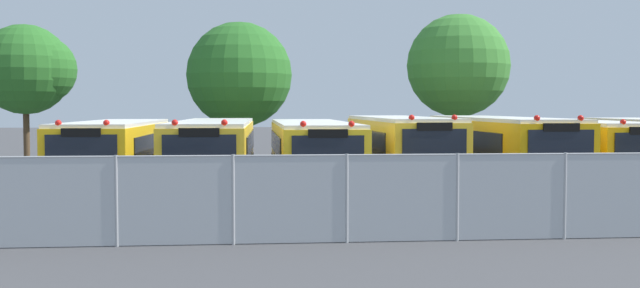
{
  "coord_description": "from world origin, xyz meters",
  "views": [
    {
      "loc": [
        -5.3,
        -25.7,
        2.91
      ],
      "look_at": [
        -2.96,
        0.0,
        1.6
      ],
      "focal_mm": 41.34,
      "sensor_mm": 36.0,
      "label": 1
    }
  ],
  "objects": [
    {
      "name": "school_bus_2",
      "position": [
        -3.26,
        0.02,
        1.33
      ],
      "size": [
        2.58,
        11.18,
        2.52
      ],
      "rotation": [
        0.0,
        0.0,
        3.15
      ],
      "color": "yellow",
      "rests_on": "ground_plane"
    },
    {
      "name": "school_bus_5",
      "position": [
        6.61,
        0.22,
        1.34
      ],
      "size": [
        2.63,
        9.69,
        2.53
      ],
      "rotation": [
        0.0,
        0.0,
        3.13
      ],
      "color": "#EAA80C",
      "rests_on": "ground_plane"
    },
    {
      "name": "ground_plane",
      "position": [
        0.0,
        0.0,
        0.0
      ],
      "size": [
        160.0,
        160.0,
        0.0
      ],
      "primitive_type": "plane",
      "color": "#424244"
    },
    {
      "name": "school_bus_3",
      "position": [
        -0.08,
        0.2,
        1.41
      ],
      "size": [
        2.57,
        9.73,
        2.68
      ],
      "rotation": [
        0.0,
        0.0,
        3.16
      ],
      "color": "yellow",
      "rests_on": "ground_plane"
    },
    {
      "name": "school_bus_1",
      "position": [
        -6.63,
        -0.18,
        1.35
      ],
      "size": [
        2.72,
        11.21,
        2.57
      ],
      "rotation": [
        0.0,
        0.0,
        3.12
      ],
      "color": "yellow",
      "rests_on": "ground_plane"
    },
    {
      "name": "tree_1",
      "position": [
        -5.83,
        10.29,
        4.56
      ],
      "size": [
        5.1,
        5.1,
        7.01
      ],
      "color": "#4C3823",
      "rests_on": "ground_plane"
    },
    {
      "name": "tree_0",
      "position": [
        -15.7,
        10.01,
        4.65
      ],
      "size": [
        4.47,
        4.22,
        6.77
      ],
      "color": "#4C3823",
      "rests_on": "ground_plane"
    },
    {
      "name": "tree_2",
      "position": [
        4.99,
        10.17,
        4.99
      ],
      "size": [
        5.09,
        5.09,
        7.5
      ],
      "color": "#4C3823",
      "rests_on": "ground_plane"
    },
    {
      "name": "school_bus_0",
      "position": [
        -9.97,
        -0.17,
        1.34
      ],
      "size": [
        2.6,
        9.59,
        2.55
      ],
      "rotation": [
        0.0,
        0.0,
        3.12
      ],
      "color": "yellow",
      "rests_on": "ground_plane"
    },
    {
      "name": "school_bus_4",
      "position": [
        3.41,
        -0.19,
        1.41
      ],
      "size": [
        2.57,
        10.66,
        2.67
      ],
      "rotation": [
        0.0,
        0.0,
        3.15
      ],
      "color": "#EAA80C",
      "rests_on": "ground_plane"
    },
    {
      "name": "chainlink_fence",
      "position": [
        0.29,
        -10.22,
        0.99
      ],
      "size": [
        26.54,
        0.07,
        1.91
      ],
      "color": "#9EA0A3",
      "rests_on": "ground_plane"
    }
  ]
}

